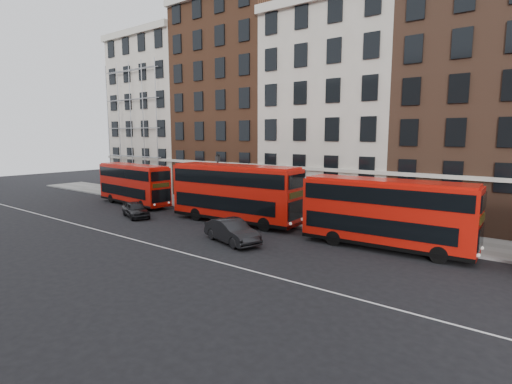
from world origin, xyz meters
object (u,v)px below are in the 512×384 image
Objects in this scene: bus_a at (133,183)px; bus_c at (386,212)px; car_rear at (136,209)px; car_front at (232,231)px; bus_b at (235,192)px.

bus_a is 0.95× the size of bus_c.
bus_a is at bearing 75.53° from car_rear.
car_front is at bearing -75.53° from car_rear.
bus_b reaches higher than bus_a.
bus_b is 1.08× the size of bus_c.
bus_b is 9.29m from car_rear.
car_front is (17.69, -4.81, -1.45)m from bus_a.
bus_b reaches higher than car_front.
bus_a reaches higher than car_rear.
bus_b is 2.41× the size of car_front.
bus_c reaches higher than car_rear.
bus_c is 2.65× the size of car_rear.
bus_c is at bearing 5.09° from bus_a.
bus_b reaches higher than car_rear.
bus_b reaches higher than bus_c.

